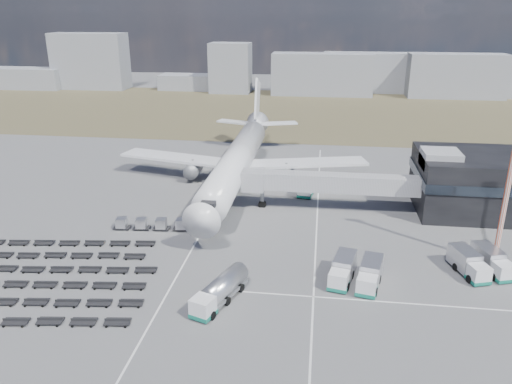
# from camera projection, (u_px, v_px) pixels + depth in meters

# --- Properties ---
(ground) EXTENTS (420.00, 420.00, 0.00)m
(ground) POSITION_uv_depth(u_px,v_px,m) (201.00, 258.00, 70.46)
(ground) COLOR #565659
(ground) RESTS_ON ground
(grass_strip) EXTENTS (420.00, 90.00, 0.01)m
(grass_strip) POSITION_uv_depth(u_px,v_px,m) (276.00, 110.00, 172.77)
(grass_strip) COLOR brown
(grass_strip) RESTS_ON ground
(lane_markings) EXTENTS (47.12, 110.00, 0.01)m
(lane_markings) POSITION_uv_depth(u_px,v_px,m) (272.00, 253.00, 72.04)
(lane_markings) COLOR silver
(lane_markings) RESTS_ON ground
(terminal) EXTENTS (30.40, 16.40, 11.00)m
(terminal) POSITION_uv_depth(u_px,v_px,m) (506.00, 183.00, 85.00)
(terminal) COLOR black
(terminal) RESTS_ON ground
(jet_bridge) EXTENTS (30.30, 3.80, 7.05)m
(jet_bridge) POSITION_uv_depth(u_px,v_px,m) (318.00, 182.00, 85.74)
(jet_bridge) COLOR #939399
(jet_bridge) RESTS_ON ground
(airliner) EXTENTS (51.59, 64.53, 17.62)m
(airliner) POSITION_uv_depth(u_px,v_px,m) (238.00, 158.00, 98.75)
(airliner) COLOR white
(airliner) RESTS_ON ground
(skyline) EXTENTS (296.12, 24.02, 23.46)m
(skyline) POSITION_uv_depth(u_px,v_px,m) (295.00, 73.00, 205.90)
(skyline) COLOR gray
(skyline) RESTS_ON ground
(fuel_tanker) EXTENTS (5.68, 10.03, 3.16)m
(fuel_tanker) POSITION_uv_depth(u_px,v_px,m) (220.00, 290.00, 59.43)
(fuel_tanker) COLOR white
(fuel_tanker) RESTS_ON ground
(pushback_tug) EXTENTS (3.26, 1.94, 1.44)m
(pushback_tug) POSITION_uv_depth(u_px,v_px,m) (204.00, 230.00, 77.83)
(pushback_tug) COLOR white
(pushback_tug) RESTS_ON ground
(catering_truck) EXTENTS (3.57, 6.63, 2.89)m
(catering_truck) POSITION_uv_depth(u_px,v_px,m) (307.00, 187.00, 94.33)
(catering_truck) COLOR white
(catering_truck) RESTS_ON ground
(service_trucks_near) EXTENTS (7.39, 8.27, 2.87)m
(service_trucks_near) POSITION_uv_depth(u_px,v_px,m) (356.00, 272.00, 63.63)
(service_trucks_near) COLOR white
(service_trucks_near) RESTS_ON ground
(service_trucks_far) EXTENTS (7.71, 8.47, 2.84)m
(service_trucks_far) POSITION_uv_depth(u_px,v_px,m) (480.00, 262.00, 66.12)
(service_trucks_far) COLOR white
(service_trucks_far) RESTS_ON ground
(uld_row) EXTENTS (12.26, 2.60, 1.69)m
(uld_row) POSITION_uv_depth(u_px,v_px,m) (151.00, 224.00, 79.24)
(uld_row) COLOR black
(uld_row) RESTS_ON ground
(baggage_dollies) EXTENTS (31.74, 24.54, 0.68)m
(baggage_dollies) POSITION_uv_depth(u_px,v_px,m) (36.00, 277.00, 64.81)
(baggage_dollies) COLOR black
(baggage_dollies) RESTS_ON ground
(floodlight_mast) EXTENTS (2.36, 1.95, 25.31)m
(floodlight_mast) POSITION_uv_depth(u_px,v_px,m) (510.00, 176.00, 64.73)
(floodlight_mast) COLOR #B23C1C
(floodlight_mast) RESTS_ON ground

